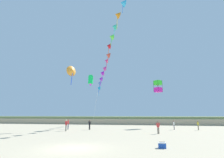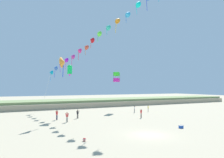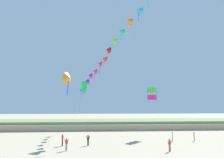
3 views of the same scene
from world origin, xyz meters
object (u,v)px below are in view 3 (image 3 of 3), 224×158
Objects in this scene: large_kite_high_solo at (68,78)px; large_kite_low_lead at (152,94)px; person_near_left at (88,139)px; large_kite_mid_trail at (84,87)px; person_near_right at (66,143)px; person_far_center at (194,136)px; person_mid_center at (170,144)px; person_far_left at (62,139)px; person_far_right at (172,136)px.

large_kite_low_lead is at bearing 30.86° from large_kite_high_solo.
large_kite_mid_trail is (-0.90, 2.69, 8.29)m from person_near_left.
person_near_right is 0.75× the size of large_kite_mid_trail.
person_near_right is 1.13× the size of person_far_center.
large_kite_mid_trail is at bearing 148.81° from person_mid_center.
large_kite_mid_trail is (-13.11, -5.12, 0.86)m from large_kite_low_lead.
person_mid_center reaches higher than person_near_left.
person_near_left is 0.66× the size of large_kite_low_lead.
large_kite_low_lead reaches higher than person_far_left.
person_near_left is 12.00m from person_mid_center.
large_kite_high_solo reaches higher than person_near_right.
person_far_right is at bearing -69.53° from large_kite_low_lead.
large_kite_high_solo is (-0.32, 1.96, 9.20)m from person_near_right.
large_kite_high_solo is at bearing -56.34° from person_far_left.
large_kite_mid_trail reaches higher than person_far_left.
large_kite_high_solo is at bearing 99.31° from person_near_right.
person_far_left reaches higher than person_far_center.
person_far_left is 0.71× the size of large_kite_low_lead.
large_kite_high_solo is (-2.18, -4.01, 0.97)m from large_kite_mid_trail.
person_near_right is 0.71× the size of large_kite_low_lead.
large_kite_mid_trail reaches higher than person_near_right.
person_far_left is at bearing -171.23° from person_far_right.
large_kite_mid_trail is at bearing 108.47° from person_near_left.
person_near_left is at bearing -71.53° from large_kite_mid_trail.
person_mid_center reaches higher than person_far_right.
person_far_center is 0.42× the size of large_kite_high_solo.
large_kite_low_lead is at bearing 21.35° from large_kite_mid_trail.
large_kite_high_solo is (-15.29, -9.13, 1.84)m from large_kite_low_lead.
person_far_left is 0.48× the size of large_kite_high_solo.
person_far_right is at bearing -0.29° from large_kite_mid_trail.
person_near_right is 13.92m from person_mid_center.
person_near_right is at bearing -130.11° from person_near_left.
person_mid_center is at bearing -16.43° from person_far_left.
person_near_left is 1.06× the size of person_far_center.
person_near_right reaches higher than person_mid_center.
person_near_right is 10.33m from large_kite_mid_trail.
person_near_right is at bearing -70.69° from person_far_left.
person_far_left is at bearing -177.59° from person_near_left.
person_near_left is 4.28m from person_near_right.
large_kite_high_solo is (-14.18, 3.25, 9.25)m from person_mid_center.
large_kite_low_lead reaches higher than person_far_right.
person_near_right is 1.06× the size of person_mid_center.
person_far_left is 9.19m from large_kite_mid_trail.
person_near_left is 3.85m from person_far_left.
person_near_right reaches higher than person_far_right.
large_kite_high_solo is (0.77, -1.16, 9.19)m from person_far_left.
large_kite_high_solo reaches higher than large_kite_low_lead.
person_mid_center is 15.58m from person_far_left.
large_kite_mid_trail is (2.95, 2.85, 8.22)m from person_far_left.
large_kite_high_solo is at bearing -169.46° from person_far_center.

